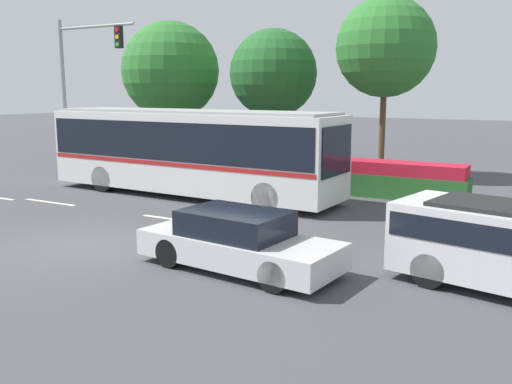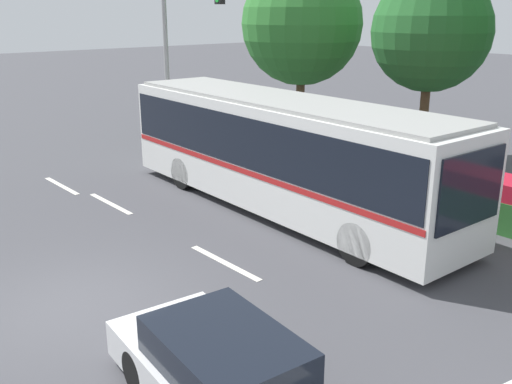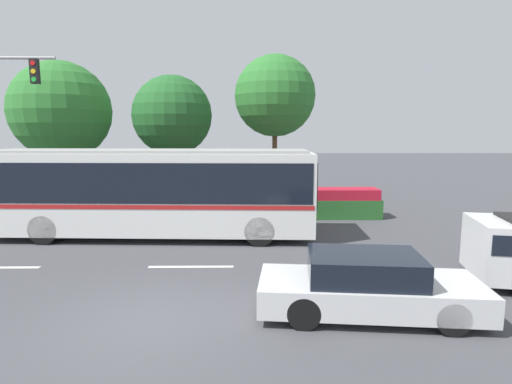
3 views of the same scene
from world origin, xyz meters
name	(u,v)px [view 1 (image 1 of 3)]	position (x,y,z in m)	size (l,w,h in m)	color
ground_plane	(82,245)	(0.00, 0.00, 0.00)	(140.00, 140.00, 0.00)	#444449
city_bus	(190,147)	(-1.53, 6.87, 1.80)	(11.74, 3.09, 3.16)	silver
sedan_foreground	(238,242)	(4.48, 0.27, 0.61)	(4.66, 2.20, 1.29)	silver
traffic_light_pole	(78,77)	(-8.58, 8.34, 4.47)	(4.35, 0.24, 6.95)	gray
flowering_hedge	(333,175)	(2.79, 10.23, 0.64)	(10.02, 1.23, 1.30)	#286028
street_tree_left	(171,71)	(-7.69, 13.79, 4.86)	(5.03, 5.03, 7.39)	brown
street_tree_centre	(273,74)	(-2.17, 14.74, 4.67)	(4.26, 4.26, 6.82)	brown
street_tree_right	(386,48)	(3.35, 14.64, 5.70)	(4.32, 4.32, 7.87)	brown
lane_stripe_near	(50,202)	(-5.07, 3.37, 0.01)	(2.40, 0.16, 0.01)	silver
lane_stripe_mid	(175,219)	(0.37, 3.37, 0.01)	(2.40, 0.16, 0.01)	silver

